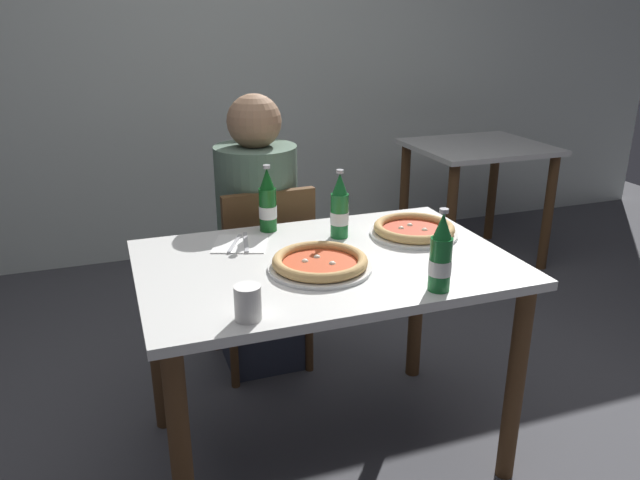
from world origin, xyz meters
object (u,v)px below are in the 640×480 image
at_px(pizza_margherita_near, 320,263).
at_px(beer_bottle_right, 340,209).
at_px(chair_behind_table, 263,268).
at_px(beer_bottle_left, 268,203).
at_px(paper_cup, 248,303).
at_px(diner_seated, 259,242).
at_px(dining_table_background, 477,170).
at_px(dining_table_main, 325,291).
at_px(beer_bottle_center, 441,257).
at_px(pizza_marinara_far, 414,230).
at_px(napkin_with_cutlery, 240,244).

relative_size(pizza_margherita_near, beer_bottle_right, 1.33).
relative_size(chair_behind_table, beer_bottle_left, 3.44).
xyz_separation_m(chair_behind_table, paper_cup, (-0.28, -0.93, 0.32)).
xyz_separation_m(diner_seated, dining_table_background, (1.59, 0.77, 0.01)).
height_order(pizza_margherita_near, beer_bottle_right, beer_bottle_right).
height_order(beer_bottle_left, beer_bottle_right, same).
xyz_separation_m(dining_table_main, dining_table_background, (1.52, 1.43, -0.04)).
height_order(beer_bottle_left, beer_bottle_center, same).
relative_size(dining_table_background, pizza_marinara_far, 2.52).
xyz_separation_m(beer_bottle_left, napkin_with_cutlery, (-0.13, -0.11, -0.10)).
bearing_deg(dining_table_main, chair_behind_table, 95.42).
height_order(beer_bottle_center, beer_bottle_right, same).
height_order(diner_seated, paper_cup, diner_seated).
distance_m(chair_behind_table, diner_seated, 0.11).
bearing_deg(napkin_with_cutlery, paper_cup, -100.58).
height_order(dining_table_main, diner_seated, diner_seated).
bearing_deg(pizza_marinara_far, napkin_with_cutlery, 169.19).
bearing_deg(beer_bottle_left, beer_bottle_center, -63.81).
height_order(dining_table_main, napkin_with_cutlery, napkin_with_cutlery).
bearing_deg(beer_bottle_center, diner_seated, 106.36).
distance_m(diner_seated, beer_bottle_right, 0.58).
bearing_deg(diner_seated, dining_table_background, 25.93).
distance_m(pizza_margherita_near, beer_bottle_right, 0.32).
height_order(diner_seated, pizza_marinara_far, diner_seated).
height_order(dining_table_background, paper_cup, paper_cup).
distance_m(diner_seated, beer_bottle_center, 1.07).
relative_size(dining_table_main, paper_cup, 12.63).
relative_size(dining_table_background, beer_bottle_right, 3.24).
distance_m(beer_bottle_left, beer_bottle_center, 0.75).
distance_m(pizza_marinara_far, paper_cup, 0.84).
relative_size(beer_bottle_center, napkin_with_cutlery, 1.07).
distance_m(pizza_margherita_near, beer_bottle_left, 0.42).
bearing_deg(beer_bottle_right, napkin_with_cutlery, 172.85).
distance_m(beer_bottle_right, napkin_with_cutlery, 0.37).
height_order(chair_behind_table, beer_bottle_left, beer_bottle_left).
bearing_deg(dining_table_main, pizza_margherita_near, -121.46).
bearing_deg(dining_table_main, napkin_with_cutlery, 135.13).
relative_size(dining_table_main, dining_table_background, 1.50).
xyz_separation_m(pizza_marinara_far, napkin_with_cutlery, (-0.61, 0.12, -0.02)).
distance_m(pizza_marinara_far, beer_bottle_left, 0.54).
height_order(dining_table_background, beer_bottle_center, beer_bottle_center).
bearing_deg(pizza_marinara_far, paper_cup, -148.72).
bearing_deg(dining_table_main, diner_seated, 95.31).
height_order(diner_seated, beer_bottle_right, diner_seated).
distance_m(napkin_with_cutlery, paper_cup, 0.56).
bearing_deg(beer_bottle_right, chair_behind_table, 112.90).
distance_m(pizza_marinara_far, beer_bottle_right, 0.28).
xyz_separation_m(pizza_marinara_far, beer_bottle_left, (-0.48, 0.23, 0.08)).
relative_size(pizza_margherita_near, pizza_marinara_far, 1.04).
height_order(dining_table_background, beer_bottle_right, beer_bottle_right).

